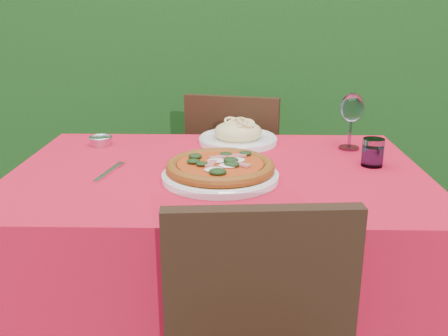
{
  "coord_description": "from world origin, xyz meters",
  "views": [
    {
      "loc": [
        0.05,
        -1.46,
        1.23
      ],
      "look_at": [
        0.02,
        -0.05,
        0.77
      ],
      "focal_mm": 40.0,
      "sensor_mm": 36.0,
      "label": 1
    }
  ],
  "objects_px": {
    "water_glass": "(373,154)",
    "wine_glass": "(352,110)",
    "fork": "(107,173)",
    "pizza_plate": "(220,170)",
    "chair_far": "(236,176)",
    "steel_ramekin": "(101,141)",
    "pasta_plate": "(238,135)"
  },
  "relations": [
    {
      "from": "chair_far",
      "to": "steel_ramekin",
      "type": "height_order",
      "value": "chair_far"
    },
    {
      "from": "pizza_plate",
      "to": "steel_ramekin",
      "type": "distance_m",
      "value": 0.57
    },
    {
      "from": "steel_ramekin",
      "to": "pasta_plate",
      "type": "bearing_deg",
      "value": 4.32
    },
    {
      "from": "chair_far",
      "to": "pizza_plate",
      "type": "distance_m",
      "value": 0.8
    },
    {
      "from": "pasta_plate",
      "to": "water_glass",
      "type": "distance_m",
      "value": 0.5
    },
    {
      "from": "pizza_plate",
      "to": "wine_glass",
      "type": "relative_size",
      "value": 1.76
    },
    {
      "from": "chair_far",
      "to": "fork",
      "type": "xyz_separation_m",
      "value": [
        -0.39,
        -0.71,
        0.25
      ]
    },
    {
      "from": "wine_glass",
      "to": "fork",
      "type": "xyz_separation_m",
      "value": [
        -0.79,
        -0.3,
        -0.13
      ]
    },
    {
      "from": "wine_glass",
      "to": "steel_ramekin",
      "type": "distance_m",
      "value": 0.9
    },
    {
      "from": "pizza_plate",
      "to": "fork",
      "type": "height_order",
      "value": "pizza_plate"
    },
    {
      "from": "pasta_plate",
      "to": "steel_ramekin",
      "type": "height_order",
      "value": "pasta_plate"
    },
    {
      "from": "pizza_plate",
      "to": "fork",
      "type": "bearing_deg",
      "value": 174.01
    },
    {
      "from": "chair_far",
      "to": "steel_ramekin",
      "type": "xyz_separation_m",
      "value": [
        -0.49,
        -0.38,
        0.26
      ]
    },
    {
      "from": "water_glass",
      "to": "wine_glass",
      "type": "distance_m",
      "value": 0.22
    },
    {
      "from": "water_glass",
      "to": "fork",
      "type": "distance_m",
      "value": 0.82
    },
    {
      "from": "water_glass",
      "to": "steel_ramekin",
      "type": "xyz_separation_m",
      "value": [
        -0.92,
        0.23,
        -0.03
      ]
    },
    {
      "from": "wine_glass",
      "to": "pasta_plate",
      "type": "bearing_deg",
      "value": 170.01
    },
    {
      "from": "pasta_plate",
      "to": "steel_ramekin",
      "type": "bearing_deg",
      "value": -175.68
    },
    {
      "from": "water_glass",
      "to": "wine_glass",
      "type": "height_order",
      "value": "wine_glass"
    },
    {
      "from": "water_glass",
      "to": "steel_ramekin",
      "type": "relative_size",
      "value": 1.16
    },
    {
      "from": "chair_far",
      "to": "fork",
      "type": "relative_size",
      "value": 4.22
    },
    {
      "from": "chair_far",
      "to": "steel_ramekin",
      "type": "relative_size",
      "value": 11.59
    },
    {
      "from": "chair_far",
      "to": "steel_ramekin",
      "type": "distance_m",
      "value": 0.68
    },
    {
      "from": "water_glass",
      "to": "wine_glass",
      "type": "relative_size",
      "value": 0.45
    },
    {
      "from": "pasta_plate",
      "to": "pizza_plate",
      "type": "bearing_deg",
      "value": -97.6
    },
    {
      "from": "fork",
      "to": "steel_ramekin",
      "type": "xyz_separation_m",
      "value": [
        -0.1,
        0.33,
        0.01
      ]
    },
    {
      "from": "steel_ramekin",
      "to": "chair_far",
      "type": "bearing_deg",
      "value": 37.75
    },
    {
      "from": "pasta_plate",
      "to": "chair_far",
      "type": "bearing_deg",
      "value": 90.62
    },
    {
      "from": "chair_far",
      "to": "wine_glass",
      "type": "height_order",
      "value": "wine_glass"
    },
    {
      "from": "pizza_plate",
      "to": "pasta_plate",
      "type": "distance_m",
      "value": 0.4
    },
    {
      "from": "chair_far",
      "to": "pasta_plate",
      "type": "distance_m",
      "value": 0.44
    },
    {
      "from": "pasta_plate",
      "to": "water_glass",
      "type": "height_order",
      "value": "water_glass"
    }
  ]
}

